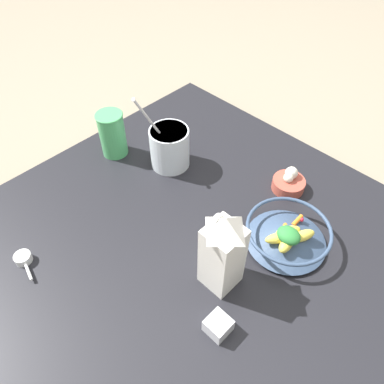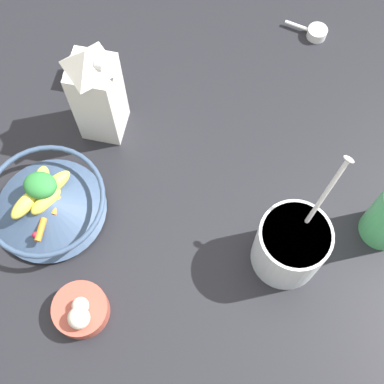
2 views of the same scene
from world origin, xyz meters
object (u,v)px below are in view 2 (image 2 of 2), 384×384
(fruit_bowl, at_px, (47,203))
(garlic_bowl, at_px, (81,311))
(yogurt_tub, at_px, (291,245))
(spice_jar, at_px, (80,74))
(milk_carton, at_px, (97,92))

(fruit_bowl, height_order, garlic_bowl, fruit_bowl)
(fruit_bowl, bearing_deg, yogurt_tub, -90.13)
(spice_jar, xyz_separation_m, garlic_bowl, (-0.49, -0.15, 0.01))
(milk_carton, height_order, spice_jar, milk_carton)
(milk_carton, height_order, yogurt_tub, yogurt_tub)
(spice_jar, relative_size, garlic_bowl, 0.53)
(milk_carton, relative_size, yogurt_tub, 0.90)
(fruit_bowl, bearing_deg, spice_jar, 5.37)
(fruit_bowl, bearing_deg, garlic_bowl, -147.02)
(milk_carton, bearing_deg, garlic_bowl, -170.88)
(yogurt_tub, distance_m, garlic_bowl, 0.39)
(fruit_bowl, bearing_deg, milk_carton, -14.74)
(milk_carton, xyz_separation_m, garlic_bowl, (-0.39, -0.06, -0.10))
(yogurt_tub, distance_m, spice_jar, 0.59)
(garlic_bowl, bearing_deg, spice_jar, 16.61)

